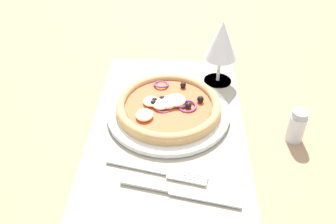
{
  "coord_description": "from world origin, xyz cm",
  "views": [
    {
      "loc": [
        53.9,
        2.35,
        47.13
      ],
      "look_at": [
        -0.8,
        0.0,
        2.47
      ],
      "focal_mm": 38.2,
      "sensor_mm": 36.0,
      "label": 1
    }
  ],
  "objects_px": {
    "pizza": "(168,106)",
    "wine_glass": "(222,43)",
    "fork": "(162,172)",
    "knife": "(181,191)",
    "pepper_shaker": "(297,126)",
    "plate": "(169,112)"
  },
  "relations": [
    {
      "from": "plate",
      "to": "fork",
      "type": "height_order",
      "value": "plate"
    },
    {
      "from": "pizza",
      "to": "wine_glass",
      "type": "xyz_separation_m",
      "value": [
        -0.13,
        0.11,
        0.07
      ]
    },
    {
      "from": "plate",
      "to": "wine_glass",
      "type": "height_order",
      "value": "wine_glass"
    },
    {
      "from": "pizza",
      "to": "knife",
      "type": "bearing_deg",
      "value": 8.34
    },
    {
      "from": "fork",
      "to": "wine_glass",
      "type": "height_order",
      "value": "wine_glass"
    },
    {
      "from": "plate",
      "to": "fork",
      "type": "relative_size",
      "value": 1.4
    },
    {
      "from": "wine_glass",
      "to": "pepper_shaker",
      "type": "height_order",
      "value": "wine_glass"
    },
    {
      "from": "knife",
      "to": "pepper_shaker",
      "type": "xyz_separation_m",
      "value": [
        -0.14,
        0.21,
        0.03
      ]
    },
    {
      "from": "plate",
      "to": "fork",
      "type": "distance_m",
      "value": 0.16
    },
    {
      "from": "knife",
      "to": "wine_glass",
      "type": "distance_m",
      "value": 0.35
    },
    {
      "from": "pizza",
      "to": "wine_glass",
      "type": "relative_size",
      "value": 1.43
    },
    {
      "from": "fork",
      "to": "knife",
      "type": "relative_size",
      "value": 0.9
    },
    {
      "from": "pizza",
      "to": "knife",
      "type": "height_order",
      "value": "pizza"
    },
    {
      "from": "pizza",
      "to": "wine_glass",
      "type": "distance_m",
      "value": 0.19
    },
    {
      "from": "knife",
      "to": "pepper_shaker",
      "type": "distance_m",
      "value": 0.25
    },
    {
      "from": "pepper_shaker",
      "to": "pizza",
      "type": "bearing_deg",
      "value": -103.91
    },
    {
      "from": "plate",
      "to": "pepper_shaker",
      "type": "height_order",
      "value": "pepper_shaker"
    },
    {
      "from": "knife",
      "to": "fork",
      "type": "bearing_deg",
      "value": 140.97
    },
    {
      "from": "plate",
      "to": "pepper_shaker",
      "type": "distance_m",
      "value": 0.25
    },
    {
      "from": "plate",
      "to": "knife",
      "type": "relative_size",
      "value": 1.26
    },
    {
      "from": "plate",
      "to": "knife",
      "type": "xyz_separation_m",
      "value": [
        0.2,
        0.03,
        -0.0
      ]
    },
    {
      "from": "fork",
      "to": "knife",
      "type": "distance_m",
      "value": 0.05
    }
  ]
}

